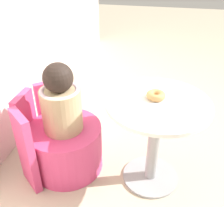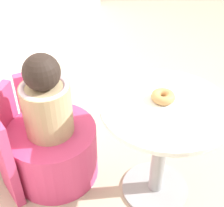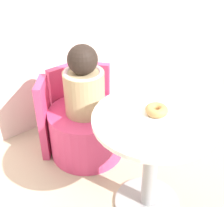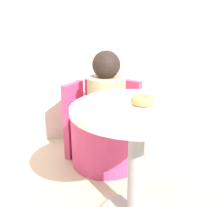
{
  "view_description": "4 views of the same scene",
  "coord_description": "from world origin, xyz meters",
  "views": [
    {
      "loc": [
        -1.29,
        -0.04,
        1.46
      ],
      "look_at": [
        0.1,
        0.26,
        0.57
      ],
      "focal_mm": 42.0,
      "sensor_mm": 36.0,
      "label": 1
    },
    {
      "loc": [
        -1.14,
        -0.05,
        1.56
      ],
      "look_at": [
        0.07,
        0.23,
        0.61
      ],
      "focal_mm": 50.0,
      "sensor_mm": 36.0,
      "label": 2
    },
    {
      "loc": [
        -0.9,
        -0.9,
        1.55
      ],
      "look_at": [
        0.02,
        0.24,
        0.61
      ],
      "focal_mm": 50.0,
      "sensor_mm": 36.0,
      "label": 3
    },
    {
      "loc": [
        -0.33,
        -1.13,
        1.03
      ],
      "look_at": [
        0.04,
        0.32,
        0.55
      ],
      "focal_mm": 42.0,
      "sensor_mm": 36.0,
      "label": 4
    }
  ],
  "objects": [
    {
      "name": "booth_backrest",
      "position": [
        0.07,
        0.81,
        0.29
      ],
      "size": [
        0.62,
        0.23,
        0.58
      ],
      "color": "#D13D70",
      "rests_on": "ground_plane"
    },
    {
      "name": "ground_plane",
      "position": [
        0.0,
        0.0,
        0.0
      ],
      "size": [
        12.0,
        12.0,
        0.0
      ],
      "primitive_type": "plane",
      "color": "#B7A88E"
    },
    {
      "name": "round_table",
      "position": [
        0.07,
        -0.03,
        0.46
      ],
      "size": [
        0.64,
        0.64,
        0.64
      ],
      "color": "#99999E",
      "rests_on": "ground_plane"
    },
    {
      "name": "donut",
      "position": [
        0.1,
        -0.01,
        0.67
      ],
      "size": [
        0.12,
        0.12,
        0.04
      ],
      "color": "tan",
      "rests_on": "round_table"
    },
    {
      "name": "tub_chair",
      "position": [
        0.07,
        0.59,
        0.18
      ],
      "size": [
        0.52,
        0.52,
        0.35
      ],
      "color": "#D13D70",
      "rests_on": "ground_plane"
    },
    {
      "name": "child_figure",
      "position": [
        0.07,
        0.59,
        0.57
      ],
      "size": [
        0.27,
        0.27,
        0.48
      ],
      "color": "tan",
      "rests_on": "tub_chair"
    }
  ]
}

